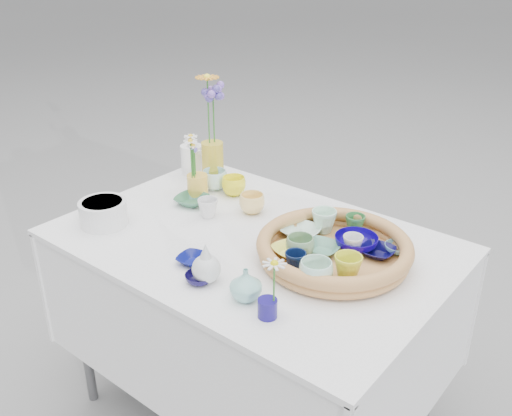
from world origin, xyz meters
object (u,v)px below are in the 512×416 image
Objects in this scene: display_table at (253,412)px; tall_vase_yellow at (213,162)px; bud_vase_seafoam at (246,284)px; wicker_tray at (334,250)px.

tall_vase_yellow reaches higher than display_table.
bud_vase_seafoam is 0.83m from tall_vase_yellow.
tall_vase_yellow reaches higher than wicker_tray.
wicker_tray is 0.74m from tall_vase_yellow.
wicker_tray reaches higher than display_table.
display_table is 0.85m from wicker_tray.
tall_vase_yellow reaches higher than bud_vase_seafoam.
bud_vase_seafoam is (0.20, -0.27, 0.81)m from display_table.
tall_vase_yellow is at bearing 147.24° from display_table.
bud_vase_seafoam is at bearing -53.65° from display_table.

